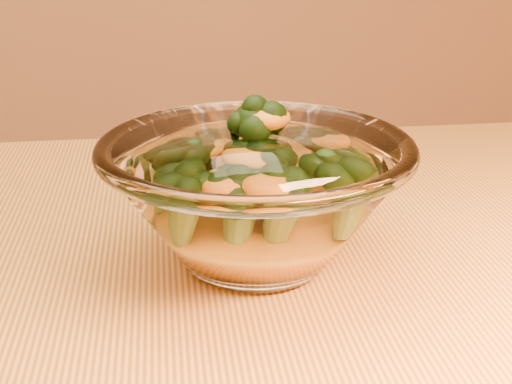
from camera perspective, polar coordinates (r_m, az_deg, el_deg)
glass_bowl at (r=0.56m, az=0.00°, el=-0.51°), size 0.25×0.25×0.11m
cheese_sauce at (r=0.57m, az=0.00°, el=-2.66°), size 0.13×0.13×0.04m
broccoli_heap at (r=0.57m, az=-0.09°, el=1.38°), size 0.16×0.14×0.09m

